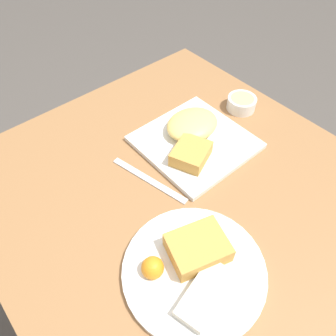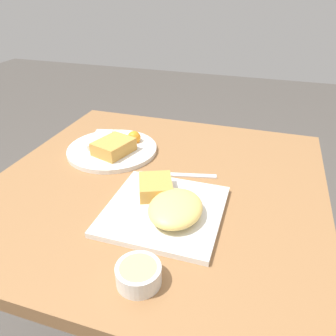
{
  "view_description": "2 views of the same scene",
  "coord_description": "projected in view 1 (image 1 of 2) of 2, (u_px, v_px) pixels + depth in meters",
  "views": [
    {
      "loc": [
        0.33,
        0.36,
        1.36
      ],
      "look_at": [
        0.01,
        -0.01,
        0.79
      ],
      "focal_mm": 35.0,
      "sensor_mm": 36.0,
      "label": 1
    },
    {
      "loc": [
        -0.7,
        -0.25,
        1.23
      ],
      "look_at": [
        -0.02,
        -0.04,
        0.8
      ],
      "focal_mm": 35.0,
      "sensor_mm": 36.0,
      "label": 2
    }
  ],
  "objects": [
    {
      "name": "sauce_ramekin",
      "position": [
        241.0,
        103.0,
        0.95
      ],
      "size": [
        0.08,
        0.08,
        0.04
      ],
      "color": "white",
      "rests_on": "dining_table"
    },
    {
      "name": "plate_square_near",
      "position": [
        193.0,
        137.0,
        0.86
      ],
      "size": [
        0.27,
        0.27,
        0.06
      ],
      "color": "white",
      "rests_on": "dining_table"
    },
    {
      "name": "dining_table",
      "position": [
        175.0,
        203.0,
        0.86
      ],
      "size": [
        0.87,
        0.88,
        0.74
      ],
      "color": "olive",
      "rests_on": "ground_plane"
    },
    {
      "name": "plate_oval_far",
      "position": [
        194.0,
        267.0,
        0.63
      ],
      "size": [
        0.28,
        0.28,
        0.05
      ],
      "color": "white",
      "rests_on": "dining_table"
    },
    {
      "name": "ground_plane",
      "position": [
        172.0,
        292.0,
        1.35
      ],
      "size": [
        8.0,
        8.0,
        0.0
      ],
      "primitive_type": "plane",
      "color": "#4C4742"
    },
    {
      "name": "butter_knife",
      "position": [
        149.0,
        180.0,
        0.79
      ],
      "size": [
        0.06,
        0.22,
        0.0
      ],
      "rotation": [
        0.0,
        0.0,
        1.8
      ],
      "color": "silver",
      "rests_on": "dining_table"
    }
  ]
}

